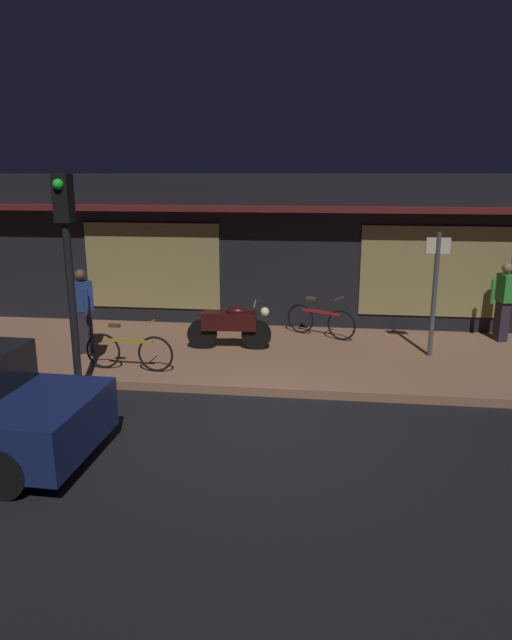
{
  "coord_description": "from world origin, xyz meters",
  "views": [
    {
      "loc": [
        0.86,
        -7.75,
        3.6
      ],
      "look_at": [
        -0.42,
        2.4,
        0.95
      ],
      "focal_mm": 31.82,
      "sensor_mm": 36.0,
      "label": 1
    }
  ],
  "objects_px": {
    "bicycle_extra": "(320,320)",
    "traffic_light_pole": "(68,251)",
    "motorcycle": "(231,325)",
    "bicycle_parked": "(129,351)",
    "person_bystander": "(504,300)",
    "person_photographer": "(83,309)",
    "sign_post": "(435,287)"
  },
  "relations": [
    {
      "from": "bicycle_extra",
      "to": "traffic_light_pole",
      "type": "bearing_deg",
      "value": -133.78
    },
    {
      "from": "motorcycle",
      "to": "bicycle_parked",
      "type": "xyz_separation_m",
      "value": [
        -1.6,
        -1.5,
        -0.14
      ]
    },
    {
      "from": "bicycle_parked",
      "to": "person_bystander",
      "type": "height_order",
      "value": "person_bystander"
    },
    {
      "from": "motorcycle",
      "to": "traffic_light_pole",
      "type": "relative_size",
      "value": 0.47
    },
    {
      "from": "person_photographer",
      "to": "bicycle_parked",
      "type": "bearing_deg",
      "value": -36.34
    },
    {
      "from": "bicycle_extra",
      "to": "person_bystander",
      "type": "xyz_separation_m",
      "value": [
        3.8,
        0.17,
        0.52
      ]
    },
    {
      "from": "person_bystander",
      "to": "motorcycle",
      "type": "bearing_deg",
      "value": -166.96
    },
    {
      "from": "bicycle_parked",
      "to": "bicycle_extra",
      "type": "height_order",
      "value": "same"
    },
    {
      "from": "person_photographer",
      "to": "traffic_light_pole",
      "type": "bearing_deg",
      "value": -68.97
    },
    {
      "from": "traffic_light_pole",
      "to": "person_bystander",
      "type": "bearing_deg",
      "value": 28.43
    },
    {
      "from": "person_bystander",
      "to": "traffic_light_pole",
      "type": "xyz_separation_m",
      "value": [
        -7.57,
        -4.1,
        1.45
      ]
    },
    {
      "from": "motorcycle",
      "to": "sign_post",
      "type": "xyz_separation_m",
      "value": [
        3.93,
        0.03,
        0.86
      ]
    },
    {
      "from": "bicycle_extra",
      "to": "traffic_light_pole",
      "type": "distance_m",
      "value": 5.78
    },
    {
      "from": "sign_post",
      "to": "person_bystander",
      "type": "bearing_deg",
      "value": 37.29
    },
    {
      "from": "motorcycle",
      "to": "bicycle_parked",
      "type": "distance_m",
      "value": 2.2
    },
    {
      "from": "person_photographer",
      "to": "motorcycle",
      "type": "bearing_deg",
      "value": 12.01
    },
    {
      "from": "bicycle_extra",
      "to": "person_photographer",
      "type": "distance_m",
      "value": 4.95
    },
    {
      "from": "bicycle_extra",
      "to": "traffic_light_pole",
      "type": "height_order",
      "value": "traffic_light_pole"
    },
    {
      "from": "person_photographer",
      "to": "person_bystander",
      "type": "distance_m",
      "value": 8.62
    },
    {
      "from": "bicycle_extra",
      "to": "traffic_light_pole",
      "type": "relative_size",
      "value": 0.42
    },
    {
      "from": "motorcycle",
      "to": "traffic_light_pole",
      "type": "bearing_deg",
      "value": -125.25
    },
    {
      "from": "bicycle_extra",
      "to": "motorcycle",
      "type": "bearing_deg",
      "value": -147.76
    },
    {
      "from": "sign_post",
      "to": "traffic_light_pole",
      "type": "distance_m",
      "value": 6.63
    },
    {
      "from": "person_bystander",
      "to": "traffic_light_pole",
      "type": "height_order",
      "value": "traffic_light_pole"
    },
    {
      "from": "person_bystander",
      "to": "traffic_light_pole",
      "type": "bearing_deg",
      "value": -151.57
    },
    {
      "from": "bicycle_parked",
      "to": "bicycle_extra",
      "type": "relative_size",
      "value": 1.11
    },
    {
      "from": "person_bystander",
      "to": "sign_post",
      "type": "height_order",
      "value": "sign_post"
    },
    {
      "from": "bicycle_extra",
      "to": "person_photographer",
      "type": "bearing_deg",
      "value": -159.48
    },
    {
      "from": "traffic_light_pole",
      "to": "motorcycle",
      "type": "bearing_deg",
      "value": 54.75
    },
    {
      "from": "motorcycle",
      "to": "person_bystander",
      "type": "relative_size",
      "value": 1.02
    },
    {
      "from": "motorcycle",
      "to": "bicycle_parked",
      "type": "bearing_deg",
      "value": -136.89
    },
    {
      "from": "bicycle_parked",
      "to": "sign_post",
      "type": "xyz_separation_m",
      "value": [
        5.53,
        1.54,
        1.0
      ]
    }
  ]
}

